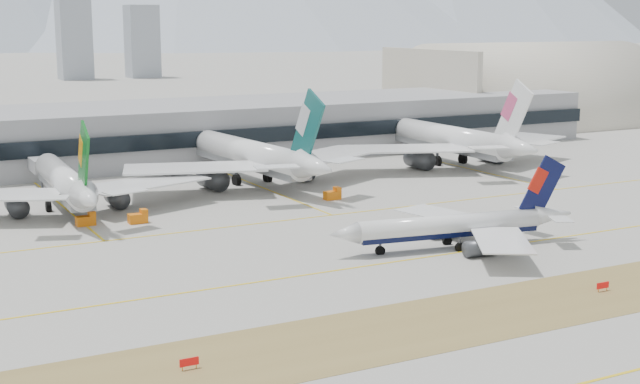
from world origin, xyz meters
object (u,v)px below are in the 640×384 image
taxiing_airliner (458,226)px  widebody_cathay (254,157)px  terminal (133,134)px  hangar (526,123)px  widebody_eva (66,184)px  widebody_china_air (453,141)px

taxiing_airliner → widebody_cathay: (-6.33, 70.42, 2.78)m
terminal → hangar: 156.05m
widebody_eva → widebody_china_air: bearing=-81.4°
taxiing_airliner → widebody_cathay: 70.76m
widebody_cathay → terminal: widebody_cathay is taller
hangar → terminal: bearing=-172.6°
widebody_eva → terminal: 63.84m
widebody_cathay → terminal: bearing=13.3°
widebody_eva → hangar: size_ratio=0.64×
widebody_china_air → widebody_cathay: bearing=91.6°
widebody_eva → taxiing_airliner: bearing=-137.2°
taxiing_airliner → widebody_china_air: bearing=-116.8°
widebody_eva → terminal: size_ratio=0.21×
taxiing_airliner → hangar: 191.12m
widebody_eva → terminal: widebody_eva is taller
taxiing_airliner → terminal: size_ratio=0.16×
taxiing_airliner → terminal: 119.02m
terminal → taxiing_airliner: bearing=-79.6°
widebody_cathay → widebody_china_air: widebody_china_air is taller
terminal → widebody_eva: bearing=-118.2°
taxiing_airliner → hangar: (133.05, 137.16, -3.52)m
hangar → widebody_eva: bearing=-157.5°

